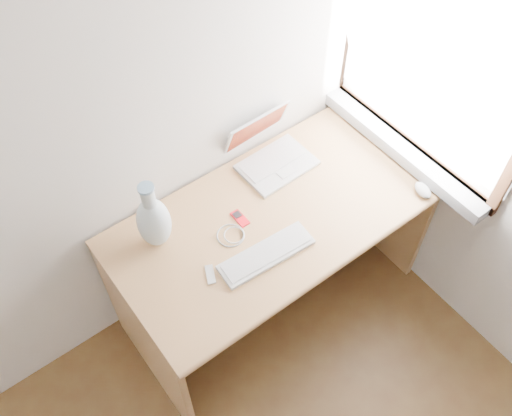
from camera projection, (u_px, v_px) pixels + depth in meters
window at (430, 58)px, 2.20m from camera, size 0.11×0.99×1.10m
desk at (262, 230)px, 2.62m from camera, size 1.41×0.70×0.74m
laptop at (271, 153)px, 2.55m from camera, size 0.33×0.28×0.22m
external_keyboard at (266, 254)px, 2.27m from camera, size 0.41×0.15×0.02m
mouse at (423, 190)px, 2.46m from camera, size 0.08×0.11×0.03m
ipod at (240, 218)px, 2.39m from camera, size 0.04×0.09×0.01m
cable_coil at (231, 235)px, 2.33m from camera, size 0.12×0.12×0.01m
remote at (210, 274)px, 2.22m from camera, size 0.06×0.09×0.01m
vase at (154, 221)px, 2.21m from camera, size 0.13×0.13×0.34m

